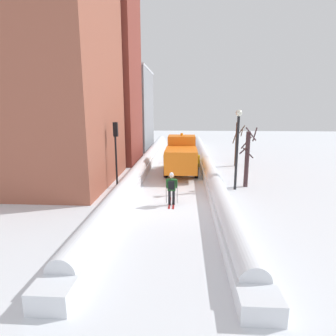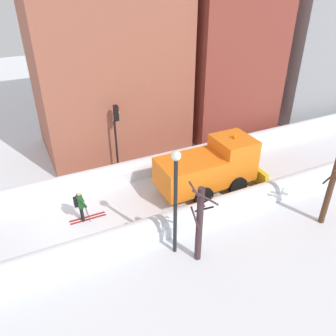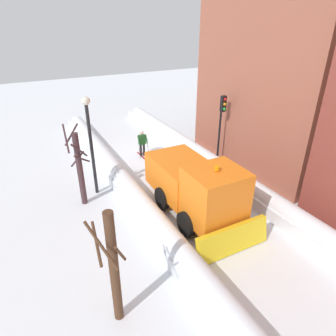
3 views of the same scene
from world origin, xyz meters
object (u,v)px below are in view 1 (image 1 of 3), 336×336
plow_truck (181,156)px  bare_tree_mid (237,144)px  traffic_light_pole (116,142)px  street_lamp (237,140)px  bare_tree_near (247,158)px  skier (172,187)px

plow_truck → bare_tree_mid: 6.01m
plow_truck → traffic_light_pole: bearing=-136.8°
street_lamp → bare_tree_mid: bearing=79.4°
plow_truck → bare_tree_near: (4.32, -3.31, 0.48)m
bare_tree_near → bare_tree_mid: (0.57, 6.75, 0.06)m
street_lamp → bare_tree_near: 1.64m
skier → street_lamp: size_ratio=0.36×
traffic_light_pole → street_lamp: bearing=-0.7°
plow_truck → bare_tree_near: bearing=-37.4°
skier → street_lamp: bearing=38.7°
plow_truck → skier: (-0.43, -7.15, -0.48)m
bare_tree_mid → plow_truck: bearing=-144.9°
plow_truck → skier: 7.18m
plow_truck → traffic_light_pole: (-4.16, -3.90, 1.50)m
skier → street_lamp: (3.94, 3.16, 2.19)m
traffic_light_pole → plow_truck: bearing=43.2°
street_lamp → bare_tree_mid: (1.39, 7.44, -1.18)m
street_lamp → bare_tree_mid: street_lamp is taller
bare_tree_near → traffic_light_pole: bearing=-176.0°
plow_truck → traffic_light_pole: size_ratio=1.41×
skier → bare_tree_near: 6.19m
plow_truck → bare_tree_mid: size_ratio=1.54×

